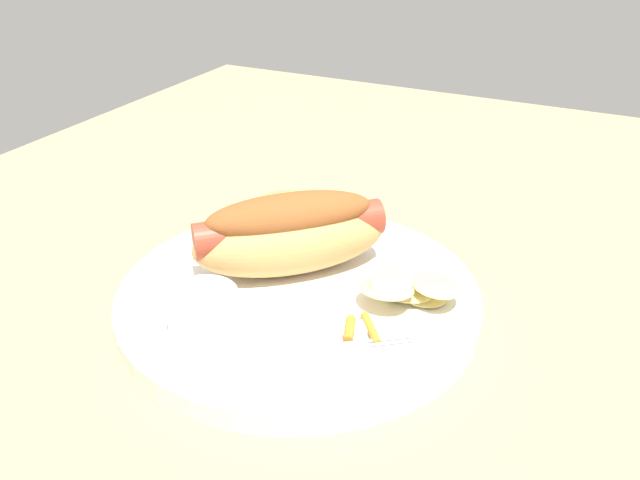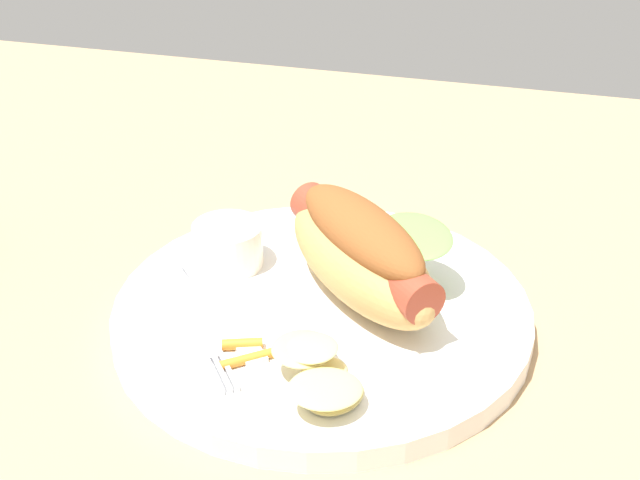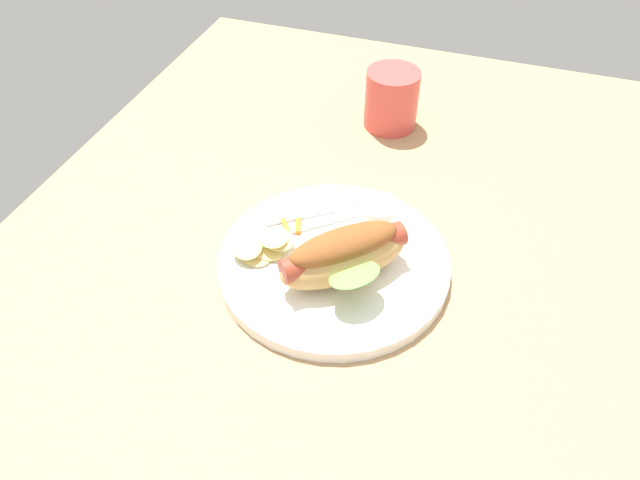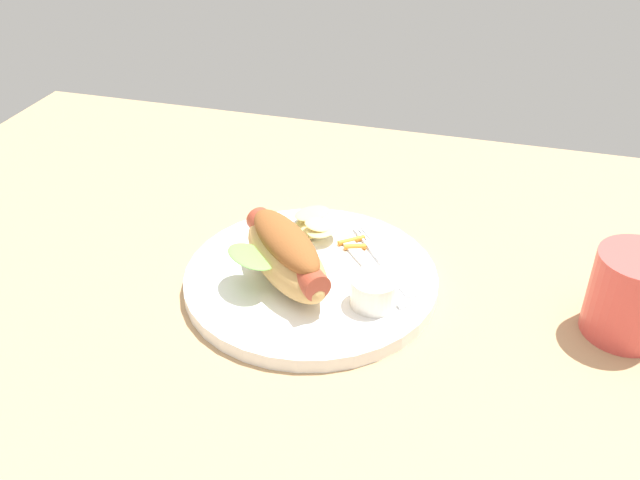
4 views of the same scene
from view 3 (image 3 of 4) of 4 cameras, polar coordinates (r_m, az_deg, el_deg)
ground_plane at (r=72.08cm, az=2.38°, el=-4.06°), size 120.00×90.00×1.80cm
plate at (r=71.93cm, az=1.30°, el=-2.16°), size 27.48×27.48×1.60cm
hot_dog at (r=67.05cm, az=2.46°, el=-1.40°), size 14.78×15.15×6.47cm
sauce_ramekin at (r=75.08cm, az=5.49°, el=2.49°), size 4.87×4.87×3.07cm
fork at (r=77.09cm, az=0.11°, el=2.73°), size 9.39×12.22×0.40cm
knife at (r=76.13cm, az=1.43°, el=2.05°), size 9.93×11.33×0.36cm
chips_pile at (r=71.38cm, az=-5.39°, el=-0.64°), size 7.23×8.27×2.32cm
carrot_garnish at (r=74.81cm, az=-2.63°, el=1.24°), size 3.53×3.28×0.70cm
drinking_cup at (r=94.44cm, az=6.78°, el=13.07°), size 8.10×8.10×8.99cm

